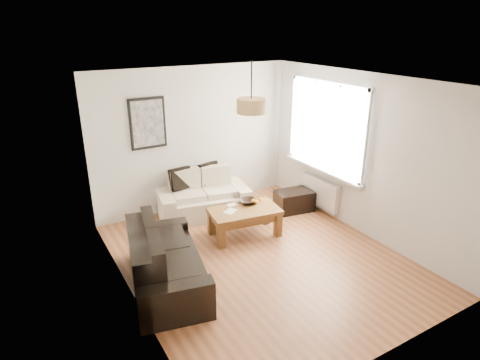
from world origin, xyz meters
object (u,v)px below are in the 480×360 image
sofa_leather (166,258)px  ottoman (294,201)px  loveseat_cream (203,194)px  coffee_table (245,222)px

sofa_leather → ottoman: size_ratio=2.70×
loveseat_cream → coffee_table: 1.09m
coffee_table → ottoman: (1.28, 0.35, -0.04)m
loveseat_cream → sofa_leather: 2.16m
sofa_leather → coffee_table: (1.60, 0.63, -0.16)m
loveseat_cream → ottoman: size_ratio=2.36×
loveseat_cream → sofa_leather: (-1.35, -1.68, -0.00)m
coffee_table → ottoman: bearing=15.1°
sofa_leather → coffee_table: size_ratio=1.61×
loveseat_cream → sofa_leather: bearing=-118.4°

